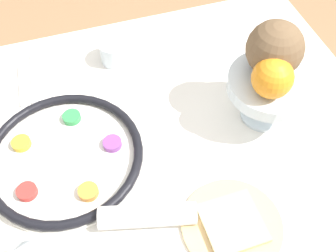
{
  "coord_description": "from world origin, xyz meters",
  "views": [
    {
      "loc": [
        -0.07,
        -0.46,
        1.47
      ],
      "look_at": [
        0.09,
        0.03,
        0.79
      ],
      "focal_mm": 42.0,
      "sensor_mm": 36.0,
      "label": 1
    }
  ],
  "objects_px": {
    "cup_near": "(115,52)",
    "fruit_stand": "(270,88)",
    "orange_fruit": "(273,78)",
    "napkin_roll": "(148,216)",
    "coconut": "(275,49)",
    "seder_plate": "(65,156)",
    "bread_plate": "(232,224)"
  },
  "relations": [
    {
      "from": "orange_fruit",
      "to": "bread_plate",
      "type": "xyz_separation_m",
      "value": [
        -0.15,
        -0.2,
        -0.15
      ]
    },
    {
      "from": "fruit_stand",
      "to": "cup_near",
      "type": "bearing_deg",
      "value": 134.83
    },
    {
      "from": "seder_plate",
      "to": "napkin_roll",
      "type": "xyz_separation_m",
      "value": [
        0.13,
        -0.19,
        0.01
      ]
    },
    {
      "from": "orange_fruit",
      "to": "fruit_stand",
      "type": "bearing_deg",
      "value": 49.38
    },
    {
      "from": "orange_fruit",
      "to": "coconut",
      "type": "distance_m",
      "value": 0.07
    },
    {
      "from": "seder_plate",
      "to": "fruit_stand",
      "type": "relative_size",
      "value": 1.78
    },
    {
      "from": "coconut",
      "to": "bread_plate",
      "type": "bearing_deg",
      "value": -125.05
    },
    {
      "from": "fruit_stand",
      "to": "coconut",
      "type": "relative_size",
      "value": 1.59
    },
    {
      "from": "seder_plate",
      "to": "cup_near",
      "type": "relative_size",
      "value": 4.49
    },
    {
      "from": "coconut",
      "to": "cup_near",
      "type": "xyz_separation_m",
      "value": [
        -0.29,
        0.26,
        -0.15
      ]
    },
    {
      "from": "fruit_stand",
      "to": "orange_fruit",
      "type": "relative_size",
      "value": 2.25
    },
    {
      "from": "seder_plate",
      "to": "fruit_stand",
      "type": "xyz_separation_m",
      "value": [
        0.46,
        -0.02,
        0.08
      ]
    },
    {
      "from": "orange_fruit",
      "to": "bread_plate",
      "type": "relative_size",
      "value": 0.43
    },
    {
      "from": "cup_near",
      "to": "napkin_roll",
      "type": "bearing_deg",
      "value": -95.44
    },
    {
      "from": "bread_plate",
      "to": "cup_near",
      "type": "bearing_deg",
      "value": 101.78
    },
    {
      "from": "orange_fruit",
      "to": "napkin_roll",
      "type": "xyz_separation_m",
      "value": [
        -0.3,
        -0.14,
        -0.14
      ]
    },
    {
      "from": "coconut",
      "to": "napkin_roll",
      "type": "height_order",
      "value": "coconut"
    },
    {
      "from": "fruit_stand",
      "to": "seder_plate",
      "type": "bearing_deg",
      "value": 177.85
    },
    {
      "from": "orange_fruit",
      "to": "coconut",
      "type": "bearing_deg",
      "value": 62.28
    },
    {
      "from": "napkin_roll",
      "to": "cup_near",
      "type": "height_order",
      "value": "cup_near"
    },
    {
      "from": "fruit_stand",
      "to": "napkin_roll",
      "type": "xyz_separation_m",
      "value": [
        -0.33,
        -0.17,
        -0.07
      ]
    },
    {
      "from": "coconut",
      "to": "napkin_roll",
      "type": "xyz_separation_m",
      "value": [
        -0.33,
        -0.2,
        -0.16
      ]
    },
    {
      "from": "napkin_roll",
      "to": "coconut",
      "type": "bearing_deg",
      "value": 30.81
    },
    {
      "from": "coconut",
      "to": "bread_plate",
      "type": "height_order",
      "value": "coconut"
    },
    {
      "from": "coconut",
      "to": "cup_near",
      "type": "relative_size",
      "value": 1.59
    },
    {
      "from": "cup_near",
      "to": "fruit_stand",
      "type": "bearing_deg",
      "value": -45.17
    },
    {
      "from": "bread_plate",
      "to": "cup_near",
      "type": "height_order",
      "value": "cup_near"
    },
    {
      "from": "orange_fruit",
      "to": "cup_near",
      "type": "xyz_separation_m",
      "value": [
        -0.26,
        0.31,
        -0.13
      ]
    },
    {
      "from": "fruit_stand",
      "to": "orange_fruit",
      "type": "height_order",
      "value": "orange_fruit"
    },
    {
      "from": "orange_fruit",
      "to": "cup_near",
      "type": "bearing_deg",
      "value": 129.4
    },
    {
      "from": "coconut",
      "to": "napkin_roll",
      "type": "relative_size",
      "value": 0.62
    },
    {
      "from": "coconut",
      "to": "cup_near",
      "type": "height_order",
      "value": "coconut"
    }
  ]
}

